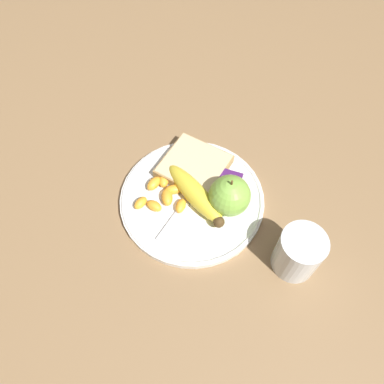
# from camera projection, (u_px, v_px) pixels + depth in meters

# --- Properties ---
(ground_plane) EXTENTS (3.00, 3.00, 0.00)m
(ground_plane) POSITION_uv_depth(u_px,v_px,m) (192.00, 201.00, 0.70)
(ground_plane) COLOR olive
(plate) EXTENTS (0.27, 0.27, 0.01)m
(plate) POSITION_uv_depth(u_px,v_px,m) (192.00, 199.00, 0.70)
(plate) COLOR white
(plate) RESTS_ON ground_plane
(juice_glass) EXTENTS (0.07, 0.07, 0.09)m
(juice_glass) POSITION_uv_depth(u_px,v_px,m) (298.00, 253.00, 0.60)
(juice_glass) COLOR silver
(juice_glass) RESTS_ON ground_plane
(apple) EXTENTS (0.07, 0.07, 0.08)m
(apple) POSITION_uv_depth(u_px,v_px,m) (230.00, 196.00, 0.65)
(apple) COLOR #84BC47
(apple) RESTS_ON plate
(banana) EXTENTS (0.15, 0.11, 0.04)m
(banana) POSITION_uv_depth(u_px,v_px,m) (195.00, 196.00, 0.67)
(banana) COLOR yellow
(banana) RESTS_ON plate
(bread_slice) EXTENTS (0.13, 0.13, 0.02)m
(bread_slice) POSITION_uv_depth(u_px,v_px,m) (194.00, 166.00, 0.72)
(bread_slice) COLOR #AB8751
(bread_slice) RESTS_ON plate
(fork) EXTENTS (0.06, 0.17, 0.00)m
(fork) POSITION_uv_depth(u_px,v_px,m) (190.00, 197.00, 0.69)
(fork) COLOR silver
(fork) RESTS_ON plate
(jam_packet) EXTENTS (0.05, 0.04, 0.02)m
(jam_packet) POSITION_uv_depth(u_px,v_px,m) (228.00, 182.00, 0.70)
(jam_packet) COLOR silver
(jam_packet) RESTS_ON plate
(orange_segment_0) EXTENTS (0.03, 0.03, 0.02)m
(orange_segment_0) POSITION_uv_depth(u_px,v_px,m) (164.00, 180.00, 0.70)
(orange_segment_0) COLOR #F9A32D
(orange_segment_0) RESTS_ON plate
(orange_segment_1) EXTENTS (0.03, 0.04, 0.02)m
(orange_segment_1) POSITION_uv_depth(u_px,v_px,m) (167.00, 197.00, 0.68)
(orange_segment_1) COLOR #F9A32D
(orange_segment_1) RESTS_ON plate
(orange_segment_2) EXTENTS (0.04, 0.03, 0.02)m
(orange_segment_2) POSITION_uv_depth(u_px,v_px,m) (174.00, 188.00, 0.69)
(orange_segment_2) COLOR #F9A32D
(orange_segment_2) RESTS_ON plate
(orange_segment_3) EXTENTS (0.03, 0.03, 0.02)m
(orange_segment_3) POSITION_uv_depth(u_px,v_px,m) (141.00, 203.00, 0.68)
(orange_segment_3) COLOR #F9A32D
(orange_segment_3) RESTS_ON plate
(orange_segment_4) EXTENTS (0.02, 0.03, 0.02)m
(orange_segment_4) POSITION_uv_depth(u_px,v_px,m) (181.00, 206.00, 0.67)
(orange_segment_4) COLOR #F9A32D
(orange_segment_4) RESTS_ON plate
(orange_segment_5) EXTENTS (0.03, 0.02, 0.02)m
(orange_segment_5) POSITION_uv_depth(u_px,v_px,m) (154.00, 206.00, 0.67)
(orange_segment_5) COLOR #F9A32D
(orange_segment_5) RESTS_ON plate
(orange_segment_6) EXTENTS (0.02, 0.03, 0.02)m
(orange_segment_6) POSITION_uv_depth(u_px,v_px,m) (187.00, 188.00, 0.69)
(orange_segment_6) COLOR #F9A32D
(orange_segment_6) RESTS_ON plate
(orange_segment_7) EXTENTS (0.03, 0.04, 0.02)m
(orange_segment_7) POSITION_uv_depth(u_px,v_px,m) (155.00, 182.00, 0.70)
(orange_segment_7) COLOR #F9A32D
(orange_segment_7) RESTS_ON plate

